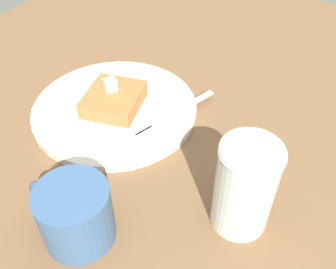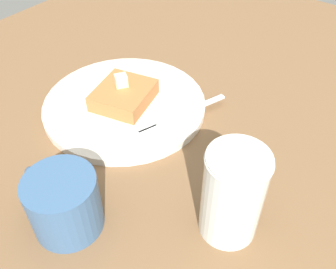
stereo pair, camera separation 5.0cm
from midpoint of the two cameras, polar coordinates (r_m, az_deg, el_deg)
table_surface at (r=64.59cm, az=-0.13°, el=4.67°), size 101.50×101.50×2.99cm
plate at (r=61.05cm, az=-10.42°, el=3.84°), size 26.17×26.17×1.24cm
toast_slice_center at (r=59.92cm, az=-10.64°, el=5.19°), size 10.17×10.82×2.60cm
butter_pat_primary at (r=59.31cm, az=-11.22°, el=7.35°), size 2.44×2.49×1.87cm
fork at (r=57.75cm, az=-2.13°, el=2.91°), size 6.76×15.54×0.36cm
syrup_jar at (r=42.85cm, az=8.19°, el=-8.70°), size 7.02×7.02×12.00cm
coffee_mug at (r=44.26cm, az=-17.24°, el=-11.71°), size 10.86×8.26×7.71cm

